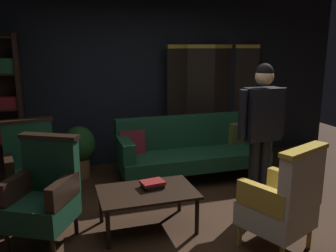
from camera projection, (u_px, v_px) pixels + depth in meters
ground_plane at (191, 231)px, 3.67m from camera, size 10.00×10.00×0.00m
back_wall at (137, 77)px, 5.63m from camera, size 7.20×0.10×2.80m
folding_screen at (212, 100)px, 5.96m from camera, size 1.70×0.32×1.90m
velvet_couch at (191, 148)px, 5.08m from camera, size 2.12×0.78×0.88m
coffee_table at (147, 195)px, 3.66m from camera, size 1.00×0.64×0.42m
armchair_gilt_accent at (283, 201)px, 3.24m from camera, size 0.76×0.75×1.04m
armchair_wing_left at (44, 194)px, 3.40m from camera, size 0.79×0.78×1.04m
armchair_wing_right at (31, 167)px, 4.14m from camera, size 0.67×0.66×1.04m
standing_figure at (262, 125)px, 3.90m from camera, size 0.59×0.24×1.70m
potted_plant at (79, 148)px, 5.11m from camera, size 0.46×0.46×0.76m
book_black_cloth at (153, 186)px, 3.73m from camera, size 0.23×0.22×0.04m
book_red_leather at (153, 183)px, 3.72m from camera, size 0.26×0.21×0.03m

